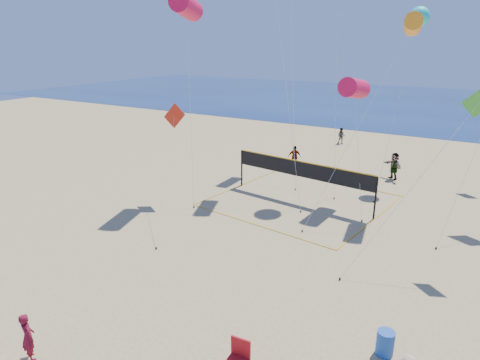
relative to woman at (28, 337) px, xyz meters
The scene contains 14 objects.
ocean 64.09m from the woman, 86.56° to the left, with size 140.00×50.00×0.03m, color navy.
woman is the anchor object (origin of this frame).
far_person_0 22.95m from the woman, 93.41° to the left, with size 0.99×0.41×1.69m, color gray.
far_person_1 24.52m from the woman, 76.59° to the left, with size 1.75×0.56×1.88m, color gray.
far_person_3 32.29m from the woman, 91.34° to the left, with size 0.72×0.56×1.49m, color gray.
camp_chair 6.37m from the woman, 24.70° to the left, with size 0.65×0.78×1.26m.
trash_barrel 10.84m from the woman, 31.54° to the left, with size 0.54×0.54×0.81m, color #1A4CAA.
volleyball_net 16.76m from the woman, 83.71° to the left, with size 10.41×10.28×2.48m.
kite_0 18.31m from the woman, 107.65° to the left, with size 2.62×3.60×11.76m.
kite_2 21.86m from the woman, 70.20° to the left, with size 3.77×7.26×10.59m.
kite_3 14.36m from the woman, 109.83° to the left, with size 4.21×6.08×5.83m.
kite_4 17.61m from the woman, 52.44° to the left, with size 4.46×4.63×7.59m.
kite_7 26.85m from the woman, 75.90° to the left, with size 1.58×6.49×11.22m.
kite_10 19.50m from the woman, 77.22° to the left, with size 2.41×4.09×7.37m.
Camera 1 is at (7.08, -7.94, 9.27)m, focal length 32.00 mm.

